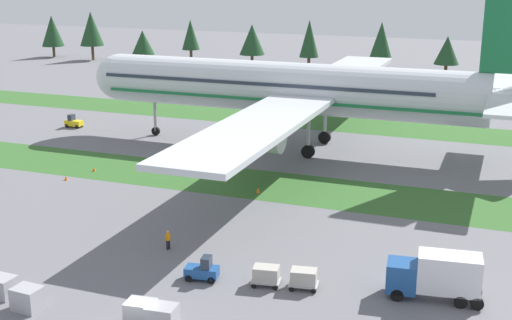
{
  "coord_description": "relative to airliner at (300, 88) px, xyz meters",
  "views": [
    {
      "loc": [
        22.59,
        -35.74,
        23.73
      ],
      "look_at": [
        -2.21,
        29.13,
        4.0
      ],
      "focal_mm": 48.29,
      "sensor_mm": 36.0,
      "label": 1
    }
  ],
  "objects": [
    {
      "name": "uld_container_1",
      "position": [
        -4.7,
        -49.62,
        -7.34
      ],
      "size": [
        2.1,
        1.72,
        1.69
      ],
      "primitive_type": "cube",
      "rotation": [
        0.0,
        0.0,
        -0.06
      ],
      "color": "#A3A3A8",
      "rests_on": "ground"
    },
    {
      "name": "distant_tree_line",
      "position": [
        -0.06,
        66.33,
        -1.19
      ],
      "size": [
        193.07,
        10.67,
        12.32
      ],
      "color": "#4C3823",
      "rests_on": "ground"
    },
    {
      "name": "taxiway_marker_2",
      "position": [
        -19.78,
        -18.74,
        -7.93
      ],
      "size": [
        0.44,
        0.44,
        0.51
      ],
      "primitive_type": "cone",
      "color": "orange",
      "rests_on": "ground"
    },
    {
      "name": "uld_container_3",
      "position": [
        5.6,
        -48.7,
        -7.31
      ],
      "size": [
        2.12,
        1.75,
        1.75
      ],
      "primitive_type": "cube",
      "rotation": [
        0.0,
        0.0,
        0.08
      ],
      "color": "#A3A3A8",
      "rests_on": "ground"
    },
    {
      "name": "uld_container_2",
      "position": [
        3.89,
        -48.54,
        -7.35
      ],
      "size": [
        2.17,
        1.82,
        1.68
      ],
      "primitive_type": "cube",
      "rotation": [
        0.0,
        0.0,
        0.11
      ],
      "color": "#A3A3A8",
      "rests_on": "ground"
    },
    {
      "name": "grass_strip_near",
      "position": [
        3.78,
        -16.43,
        -8.18
      ],
      "size": [
        320.0,
        10.42,
        0.01
      ],
      "primitive_type": "cube",
      "color": "#336028",
      "rests_on": "ground"
    },
    {
      "name": "cargo_dolly_second",
      "position": [
        12.73,
        -39.46,
        -7.27
      ],
      "size": [
        2.43,
        1.86,
        1.55
      ],
      "rotation": [
        0.0,
        0.0,
        1.74
      ],
      "color": "#A3A3A8",
      "rests_on": "ground"
    },
    {
      "name": "taxiway_marker_1",
      "position": [
        1.39,
        -19.31,
        -7.87
      ],
      "size": [
        0.44,
        0.44,
        0.63
      ],
      "primitive_type": "cone",
      "color": "orange",
      "rests_on": "ground"
    },
    {
      "name": "taxiway_marker_0",
      "position": [
        -20.76,
        -22.92,
        -7.94
      ],
      "size": [
        0.44,
        0.44,
        0.5
      ],
      "primitive_type": "cone",
      "color": "orange",
      "rests_on": "ground"
    },
    {
      "name": "baggage_tug",
      "position": [
        4.92,
        -40.83,
        -7.37
      ],
      "size": [
        2.79,
        1.73,
        1.97
      ],
      "rotation": [
        0.0,
        0.0,
        1.74
      ],
      "color": "#1E4C8E",
      "rests_on": "ground"
    },
    {
      "name": "pushback_tractor",
      "position": [
        -35.8,
        -0.15,
        -7.37
      ],
      "size": [
        2.61,
        1.31,
        1.97
      ],
      "rotation": [
        0.0,
        0.0,
        4.72
      ],
      "color": "yellow",
      "rests_on": "ground"
    },
    {
      "name": "airliner",
      "position": [
        0.0,
        0.0,
        0.0
      ],
      "size": [
        61.36,
        75.4,
        22.83
      ],
      "rotation": [
        0.0,
        0.0,
        1.57
      ],
      "color": "silver",
      "rests_on": "ground"
    },
    {
      "name": "ground_crew_marshaller",
      "position": [
        -0.45,
        -36.44,
        -7.24
      ],
      "size": [
        0.36,
        0.52,
        1.74
      ],
      "rotation": [
        0.0,
        0.0,
        1.17
      ],
      "color": "black",
      "rests_on": "ground"
    },
    {
      "name": "uld_container_0",
      "position": [
        -7.85,
        -48.65,
        -7.42
      ],
      "size": [
        2.06,
        1.68,
        1.54
      ],
      "primitive_type": "cube",
      "rotation": [
        0.0,
        0.0,
        -0.04
      ],
      "color": "#A3A3A8",
      "rests_on": "ground"
    },
    {
      "name": "grass_strip_far",
      "position": [
        3.78,
        16.42,
        -8.18
      ],
      "size": [
        320.0,
        10.42,
        0.01
      ],
      "primitive_type": "cube",
      "color": "#336028",
      "rests_on": "ground"
    },
    {
      "name": "cargo_dolly_lead",
      "position": [
        9.87,
        -39.96,
        -7.27
      ],
      "size": [
        2.43,
        1.86,
        1.55
      ],
      "rotation": [
        0.0,
        0.0,
        1.74
      ],
      "color": "#A3A3A8",
      "rests_on": "ground"
    },
    {
      "name": "catering_truck",
      "position": [
        22.23,
        -37.62,
        -6.23
      ],
      "size": [
        7.18,
        3.12,
        3.58
      ],
      "rotation": [
        0.0,
        0.0,
        1.69
      ],
      "color": "#1E4C8E",
      "rests_on": "ground"
    }
  ]
}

